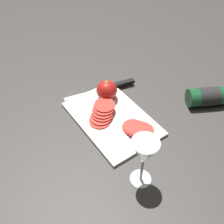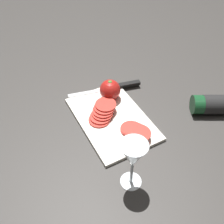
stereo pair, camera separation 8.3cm
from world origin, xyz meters
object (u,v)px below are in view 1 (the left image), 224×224
wine_bottle (214,96)px  tomato_slice_stack_far (102,113)px  tomato_slice_stack_near (138,129)px  whole_tomato (107,90)px  wine_glass (144,154)px  knife (115,85)px

wine_bottle → tomato_slice_stack_far: (-0.19, -0.42, -0.01)m
tomato_slice_stack_near → whole_tomato: bearing=176.7°
wine_bottle → wine_glass: wine_glass is taller
whole_tomato → knife: 0.09m
wine_bottle → whole_tomato: bearing=-127.1°
wine_bottle → whole_tomato: (-0.26, -0.35, 0.02)m
wine_glass → whole_tomato: size_ratio=2.18×
knife → tomato_slice_stack_far: (0.12, -0.14, 0.01)m
wine_bottle → tomato_slice_stack_far: wine_bottle is taller
tomato_slice_stack_far → whole_tomato: bearing=136.2°
knife → tomato_slice_stack_near: tomato_slice_stack_near is taller
wine_bottle → wine_glass: bearing=-77.2°
knife → tomato_slice_stack_far: 0.19m
knife → whole_tomato: bearing=43.3°
wine_glass → tomato_slice_stack_far: (-0.29, 0.05, -0.10)m
wine_bottle → knife: wine_bottle is taller
tomato_slice_stack_near → tomato_slice_stack_far: (-0.14, -0.06, 0.00)m
whole_tomato → tomato_slice_stack_far: 0.11m
tomato_slice_stack_near → knife: bearing=162.2°
knife → tomato_slice_stack_near: size_ratio=2.45×
knife → tomato_slice_stack_far: bearing=52.1°
tomato_slice_stack_far → wine_bottle: bearing=66.2°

